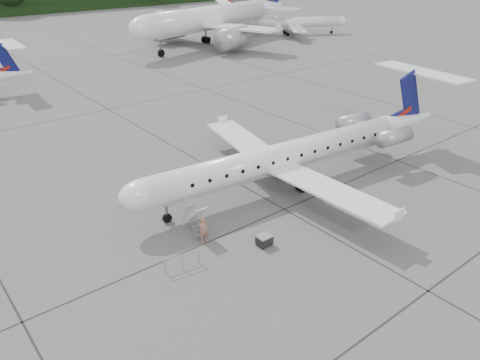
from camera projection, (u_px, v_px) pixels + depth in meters
ground at (338, 207)px, 34.81m from camera, size 320.00×320.00×0.00m
main_regional_jet at (281, 144)px, 35.97m from camera, size 31.36×24.03×7.52m
airstair at (194, 217)px, 31.18m from camera, size 1.07×2.31×2.36m
passenger at (204, 230)px, 30.35m from camera, size 0.68×0.47×1.78m
safety_railing at (182, 262)px, 27.92m from camera, size 2.19×0.38×1.00m
baggage_cart at (264, 240)px, 30.14m from camera, size 0.94×0.76×0.80m
bg_narrowbody at (208, 6)px, 88.42m from camera, size 46.80×38.36×14.71m
bg_regional_right at (291, 17)px, 101.99m from camera, size 34.50×31.51×7.39m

